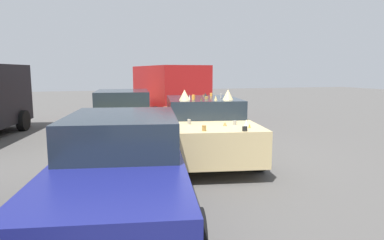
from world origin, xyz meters
The scene contains 5 objects.
ground_plane centered at (0.00, 0.00, 0.00)m, with size 60.00×60.00×0.00m, color #514F4C.
art_car_decorated centered at (0.03, -0.01, 0.73)m, with size 4.86×2.72×1.65m.
parked_van_far_left centered at (6.69, -0.65, 1.28)m, with size 5.10×2.55×2.29m.
parked_sedan_row_back_far centered at (-2.86, 2.26, 0.71)m, with size 4.70×2.59×1.42m.
parked_sedan_near_right centered at (3.77, 1.57, 0.72)m, with size 4.78×2.48×1.45m.
Camera 1 is at (-7.76, 2.69, 2.07)m, focal length 31.73 mm.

